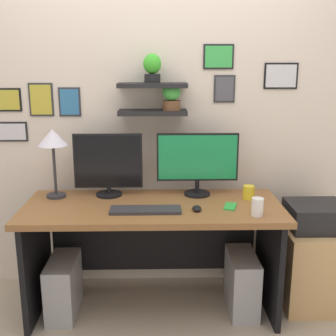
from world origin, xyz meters
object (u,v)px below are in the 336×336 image
(monitor_right, at_px, (197,161))
(water_cup, at_px, (257,207))
(computer_mouse, at_px, (197,208))
(monitor_left, at_px, (108,164))
(desk, at_px, (153,231))
(desk_lamp, at_px, (53,143))
(keyboard, at_px, (146,210))
(computer_tower_left, at_px, (64,286))
(cell_phone, at_px, (230,206))
(coffee_mug, at_px, (249,192))
(printer, at_px, (316,216))
(computer_tower_right, at_px, (242,282))
(drawer_cabinet, at_px, (312,265))

(monitor_right, relative_size, water_cup, 5.08)
(computer_mouse, bearing_deg, monitor_left, 150.17)
(desk, xyz_separation_m, desk_lamp, (-0.66, 0.13, 0.59))
(keyboard, bearing_deg, computer_tower_left, 171.03)
(monitor_left, height_order, computer_mouse, monitor_left)
(computer_mouse, bearing_deg, keyboard, -178.53)
(desk_lamp, bearing_deg, cell_phone, -11.49)
(coffee_mug, distance_m, computer_tower_left, 1.40)
(desk_lamp, distance_m, printer, 1.84)
(desk, height_order, coffee_mug, coffee_mug)
(monitor_left, distance_m, cell_phone, 0.87)
(computer_mouse, bearing_deg, computer_tower_right, 15.59)
(monitor_left, bearing_deg, computer_mouse, -29.83)
(drawer_cabinet, bearing_deg, computer_tower_right, -169.18)
(desk, xyz_separation_m, drawer_cabinet, (1.10, 0.01, -0.27))
(desk, relative_size, water_cup, 15.26)
(water_cup, relative_size, computer_tower_left, 0.27)
(monitor_left, height_order, water_cup, monitor_left)
(water_cup, relative_size, drawer_cabinet, 0.20)
(coffee_mug, bearing_deg, monitor_left, 173.94)
(desk, height_order, keyboard, keyboard)
(monitor_left, relative_size, drawer_cabinet, 0.85)
(monitor_right, relative_size, computer_tower_left, 1.40)
(keyboard, bearing_deg, monitor_right, 44.37)
(monitor_left, xyz_separation_m, drawer_cabinet, (1.41, -0.15, -0.69))
(printer, height_order, computer_tower_left, printer)
(cell_phone, distance_m, printer, 0.63)
(monitor_left, distance_m, desk_lamp, 0.39)
(cell_phone, distance_m, coffee_mug, 0.23)
(desk_lamp, distance_m, drawer_cabinet, 1.97)
(monitor_right, relative_size, keyboard, 1.27)
(computer_mouse, relative_size, printer, 0.24)
(coffee_mug, bearing_deg, drawer_cabinet, -5.73)
(drawer_cabinet, bearing_deg, desk, -179.24)
(cell_phone, bearing_deg, computer_tower_right, 31.39)
(cell_phone, height_order, water_cup, water_cup)
(monitor_right, height_order, water_cup, monitor_right)
(monitor_right, distance_m, desk_lamp, 0.98)
(desk, bearing_deg, printer, 0.76)
(desk, distance_m, monitor_right, 0.57)
(computer_tower_left, height_order, computer_tower_right, computer_tower_right)
(keyboard, height_order, desk_lamp, desk_lamp)
(computer_tower_right, bearing_deg, computer_tower_left, -179.51)
(monitor_right, distance_m, computer_tower_left, 1.24)
(computer_mouse, height_order, desk_lamp, desk_lamp)
(computer_mouse, height_order, printer, computer_mouse)
(computer_mouse, bearing_deg, water_cup, -14.90)
(desk, height_order, cell_phone, cell_phone)
(drawer_cabinet, relative_size, computer_tower_right, 1.38)
(computer_tower_left, xyz_separation_m, computer_tower_right, (1.20, 0.01, 0.01))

